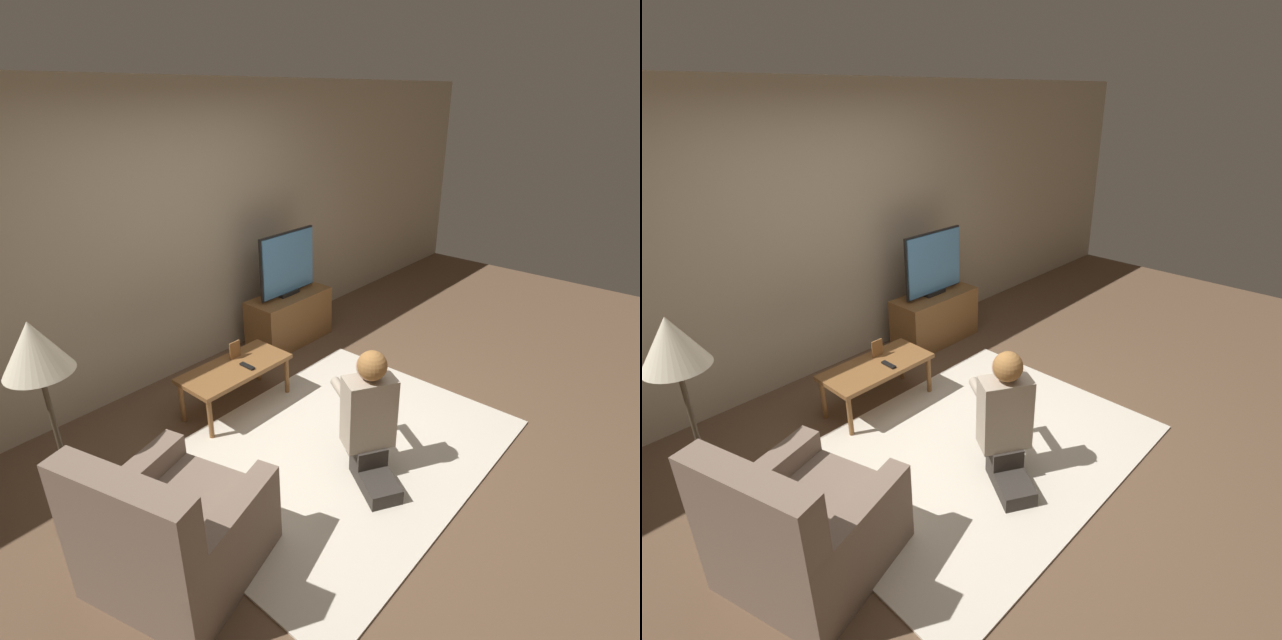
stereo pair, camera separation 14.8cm
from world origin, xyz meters
The scene contains 11 objects.
ground_plane centered at (0.00, 0.00, 0.00)m, with size 10.00×10.00×0.00m, color brown.
wall_back centered at (0.00, 1.93, 1.30)m, with size 10.00×0.06×2.60m.
rug centered at (0.00, 0.00, 0.01)m, with size 2.54×1.96×0.02m.
tv_stand centered at (1.08, 1.53, 0.27)m, with size 0.93×0.41×0.54m.
tv centered at (1.08, 1.53, 0.88)m, with size 0.75×0.08×0.67m.
coffee_table centered at (-0.11, 1.01, 0.35)m, with size 0.93×0.45×0.40m.
floor_lamp centered at (-1.60, 0.82, 1.16)m, with size 0.37×0.37×1.40m.
armchair centered at (-1.41, 0.02, 0.29)m, with size 1.01×1.00×0.91m.
person_kneeling centered at (-0.07, -0.32, 0.50)m, with size 0.62×0.79×0.97m.
picture_frame centered at (-0.01, 1.12, 0.47)m, with size 0.11×0.01×0.15m.
remote centered at (-0.06, 0.92, 0.41)m, with size 0.04×0.15×0.02m.
Camera 1 is at (-2.39, -1.87, 2.48)m, focal length 28.00 mm.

